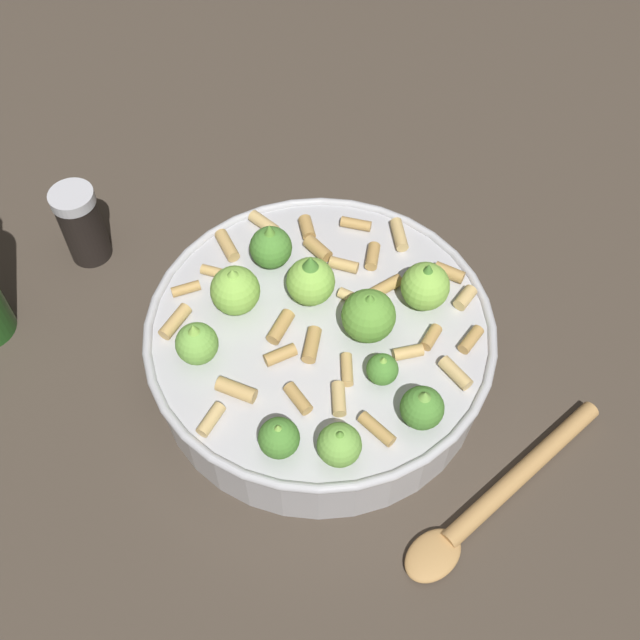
# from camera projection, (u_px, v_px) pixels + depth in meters

# --- Properties ---
(ground_plane) EXTENTS (2.40, 2.40, 0.00)m
(ground_plane) POSITION_uv_depth(u_px,v_px,m) (320.00, 365.00, 0.71)
(ground_plane) COLOR #42382D
(cooking_pan) EXTENTS (0.31, 0.31, 0.12)m
(cooking_pan) POSITION_uv_depth(u_px,v_px,m) (320.00, 342.00, 0.67)
(cooking_pan) COLOR #B7B7BC
(cooking_pan) RESTS_ON ground
(pepper_shaker) EXTENTS (0.04, 0.04, 0.09)m
(pepper_shaker) POSITION_uv_depth(u_px,v_px,m) (82.00, 224.00, 0.75)
(pepper_shaker) COLOR black
(pepper_shaker) RESTS_ON ground
(wooden_spoon) EXTENTS (0.23, 0.04, 0.02)m
(wooden_spoon) POSITION_uv_depth(u_px,v_px,m) (495.00, 498.00, 0.63)
(wooden_spoon) COLOR #B2844C
(wooden_spoon) RESTS_ON ground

